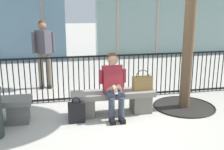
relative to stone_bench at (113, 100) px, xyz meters
The scene contains 7 objects.
ground_plane 0.27m from the stone_bench, ahead, with size 60.00×60.00×0.00m, color #B2ADA3.
stone_bench is the anchor object (origin of this frame).
seated_person_with_phone 0.40m from the stone_bench, 99.07° to the right, with size 0.52×0.66×1.21m.
handbag_on_bench 0.66m from the stone_bench, ahead, with size 0.38×0.16×0.40m.
shopping_bag 0.79m from the stone_bench, 159.10° to the right, with size 0.30×0.12×0.47m.
bystander_at_railing 2.56m from the stone_bench, 122.62° to the left, with size 0.55×0.43×1.71m.
plaza_railing 0.95m from the stone_bench, 90.00° to the left, with size 9.77×0.04×1.00m.
Camera 1 is at (-1.05, -4.83, 2.02)m, focal length 43.36 mm.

